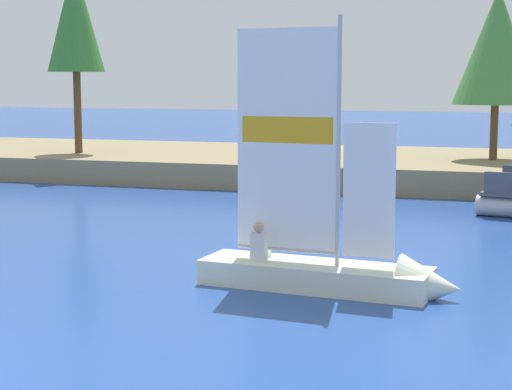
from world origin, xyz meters
TOP-DOWN VIEW (x-y plane):
  - shore_bank at (0.00, 24.54)m, footprint 80.00×10.26m
  - shoreline_tree_centre at (-9.06, 22.24)m, footprint 2.29×2.29m
  - shoreline_tree_midright at (7.22, 23.98)m, footprint 3.15×3.15m
  - sailboat at (5.18, 6.34)m, footprint 4.96×1.64m

SIDE VIEW (x-z plane):
  - sailboat at x=5.18m, z-range -2.21..3.12m
  - shore_bank at x=0.00m, z-range 0.00..0.92m
  - shoreline_tree_midright at x=7.22m, z-range 1.94..8.26m
  - shoreline_tree_centre at x=-9.06m, z-range 2.52..10.21m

